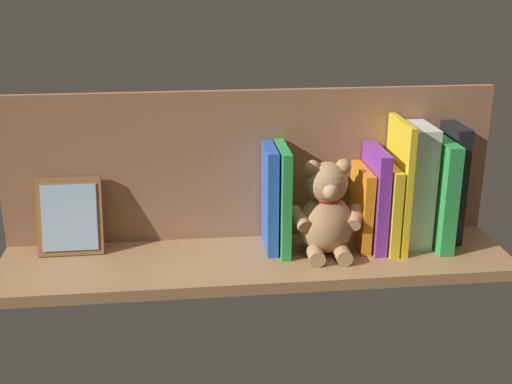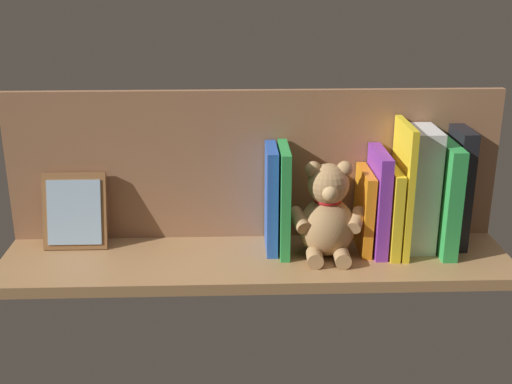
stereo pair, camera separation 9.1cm
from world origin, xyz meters
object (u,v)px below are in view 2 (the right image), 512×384
at_px(book_0, 458,188).
at_px(picture_frame_leaning, 75,211).
at_px(dictionary_thick_white, 419,189).
at_px(teddy_bear, 327,215).

height_order(book_0, picture_frame_leaning, book_0).
distance_m(book_0, dictionary_thick_white, 0.08).
height_order(dictionary_thick_white, picture_frame_leaning, dictionary_thick_white).
bearing_deg(picture_frame_leaning, teddy_bear, 172.91).
bearing_deg(dictionary_thick_white, teddy_bear, 11.38).
relative_size(book_0, teddy_bear, 1.26).
bearing_deg(book_0, picture_frame_leaning, -1.34).
xyz_separation_m(dictionary_thick_white, teddy_bear, (0.18, 0.04, -0.04)).
distance_m(dictionary_thick_white, picture_frame_leaning, 0.68).
bearing_deg(teddy_bear, picture_frame_leaning, -4.91).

